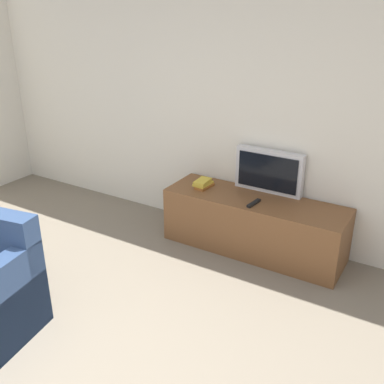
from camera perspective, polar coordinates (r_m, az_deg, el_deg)
The scene contains 5 objects.
wall_back at distance 4.51m, azimuth 4.12°, elevation 10.78°, with size 9.00×0.06×2.60m.
tv_stand at distance 4.38m, azimuth 7.84°, elevation -4.12°, with size 1.74×0.54×0.54m.
television at distance 4.37m, azimuth 9.74°, elevation 2.62°, with size 0.67×0.09×0.42m.
book_stack at distance 4.47m, azimuth 1.44°, elevation 1.08°, with size 0.15×0.22×0.08m.
remote_on_stand at distance 4.14m, azimuth 7.84°, elevation -1.42°, with size 0.06×0.20×0.02m.
Camera 1 is at (2.01, -0.89, 2.27)m, focal length 42.00 mm.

